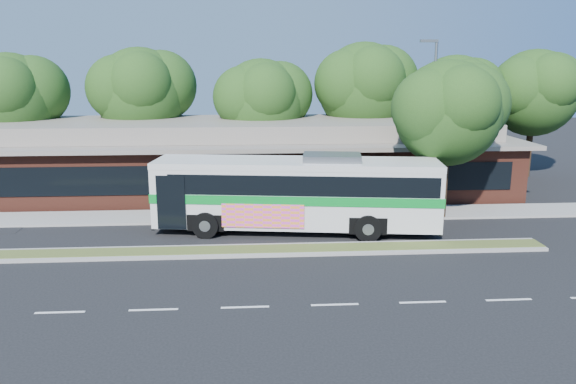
# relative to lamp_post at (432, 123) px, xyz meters

# --- Properties ---
(ground) EXTENTS (120.00, 120.00, 0.00)m
(ground) POSITION_rel_lamp_post_xyz_m (-9.56, -6.00, -4.90)
(ground) COLOR black
(ground) RESTS_ON ground
(median_strip) EXTENTS (26.00, 1.10, 0.15)m
(median_strip) POSITION_rel_lamp_post_xyz_m (-9.56, -5.40, -4.83)
(median_strip) COLOR #4D5C27
(median_strip) RESTS_ON ground
(sidewalk) EXTENTS (44.00, 2.60, 0.12)m
(sidewalk) POSITION_rel_lamp_post_xyz_m (-9.56, 0.40, -4.84)
(sidewalk) COLOR gray
(sidewalk) RESTS_ON ground
(plaza_building) EXTENTS (33.20, 11.20, 4.45)m
(plaza_building) POSITION_rel_lamp_post_xyz_m (-9.56, 6.99, -2.77)
(plaza_building) COLOR #5E2A1D
(plaza_building) RESTS_ON ground
(lamp_post) EXTENTS (0.93, 0.18, 9.07)m
(lamp_post) POSITION_rel_lamp_post_xyz_m (0.00, 0.00, 0.00)
(lamp_post) COLOR slate
(lamp_post) RESTS_ON ground
(tree_bg_a) EXTENTS (6.47, 5.80, 8.63)m
(tree_bg_a) POSITION_rel_lamp_post_xyz_m (-24.15, 9.14, 0.97)
(tree_bg_a) COLOR black
(tree_bg_a) RESTS_ON ground
(tree_bg_b) EXTENTS (6.69, 6.00, 9.00)m
(tree_bg_b) POSITION_rel_lamp_post_xyz_m (-16.13, 10.14, 1.24)
(tree_bg_b) COLOR black
(tree_bg_b) RESTS_ON ground
(tree_bg_c) EXTENTS (6.24, 5.60, 8.26)m
(tree_bg_c) POSITION_rel_lamp_post_xyz_m (-8.16, 9.13, 0.69)
(tree_bg_c) COLOR black
(tree_bg_c) RESTS_ON ground
(tree_bg_d) EXTENTS (6.91, 6.20, 9.37)m
(tree_bg_d) POSITION_rel_lamp_post_xyz_m (-1.12, 10.15, 1.52)
(tree_bg_d) COLOR black
(tree_bg_d) RESTS_ON ground
(tree_bg_e) EXTENTS (6.47, 5.80, 8.50)m
(tree_bg_e) POSITION_rel_lamp_post_xyz_m (4.85, 9.14, 0.84)
(tree_bg_e) COLOR black
(tree_bg_e) RESTS_ON ground
(tree_bg_f) EXTENTS (6.69, 6.00, 8.92)m
(tree_bg_f) POSITION_rel_lamp_post_xyz_m (10.87, 10.14, 1.16)
(tree_bg_f) COLOR black
(tree_bg_f) RESTS_ON ground
(transit_bus) EXTENTS (13.69, 4.71, 3.77)m
(transit_bus) POSITION_rel_lamp_post_xyz_m (-7.11, -2.41, -2.80)
(transit_bus) COLOR silver
(transit_bus) RESTS_ON ground
(sidewalk_tree) EXTENTS (5.90, 5.29, 8.12)m
(sidewalk_tree) POSITION_rel_lamp_post_xyz_m (0.94, -0.57, 0.70)
(sidewalk_tree) COLOR black
(sidewalk_tree) RESTS_ON ground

